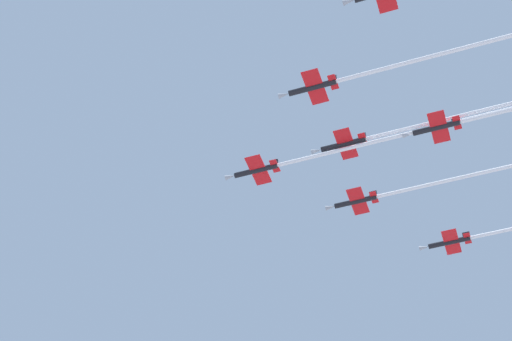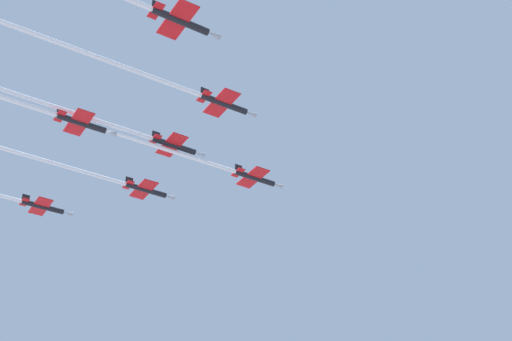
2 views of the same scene
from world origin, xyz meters
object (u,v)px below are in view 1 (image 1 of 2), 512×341
(jet_starboard_inner, at_px, (438,183))
(jet_port_outer, at_px, (454,118))
(jet_lead, at_px, (358,146))
(jet_port_inner, at_px, (404,63))

(jet_starboard_inner, height_order, jet_port_outer, jet_port_outer)
(jet_lead, xyz_separation_m, jet_starboard_inner, (-13.49, -17.32, 1.38))
(jet_starboard_inner, relative_size, jet_port_outer, 0.86)
(jet_port_inner, distance_m, jet_port_outer, 18.51)
(jet_port_outer, bearing_deg, jet_starboard_inner, 19.90)
(jet_lead, bearing_deg, jet_port_inner, -142.49)
(jet_lead, relative_size, jet_port_outer, 0.98)
(jet_port_inner, relative_size, jet_port_outer, 0.85)
(jet_lead, height_order, jet_port_inner, jet_port_inner)
(jet_port_inner, bearing_deg, jet_port_outer, -20.63)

